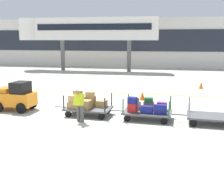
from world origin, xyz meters
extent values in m
plane|color=#B2ADA0|center=(0.00, 0.00, 0.00)|extent=(120.00, 120.00, 0.00)
cube|color=yellow|center=(-0.97, 6.52, 0.00)|extent=(21.64, 0.27, 0.01)
cube|color=beige|center=(0.00, 26.00, 3.26)|extent=(52.18, 2.40, 6.53)
cube|color=#1E232D|center=(0.00, 24.75, 3.59)|extent=(49.57, 0.12, 2.80)
cube|color=silver|center=(-3.80, 20.00, 4.95)|extent=(14.92, 2.20, 2.60)
cylinder|color=silver|center=(-11.86, 20.00, 4.95)|extent=(3.00, 3.00, 2.60)
cube|color=black|center=(-3.80, 18.86, 5.15)|extent=(13.43, 0.08, 0.70)
cylinder|color=#59595B|center=(-7.90, 20.00, 1.83)|extent=(0.50, 0.50, 3.65)
cylinder|color=#59595B|center=(0.31, 20.00, 1.83)|extent=(0.50, 0.50, 3.65)
cube|color=orange|center=(-3.40, 0.79, 0.63)|extent=(2.17, 1.23, 0.70)
cube|color=black|center=(-3.04, 0.76, 1.28)|extent=(0.86, 1.04, 0.60)
cube|color=orange|center=(-3.98, 0.82, 1.10)|extent=(0.76, 0.98, 0.24)
cylinder|color=black|center=(-4.05, 1.35, 0.28)|extent=(0.57, 0.21, 0.56)
cylinder|color=black|center=(-2.69, 1.27, 0.28)|extent=(0.57, 0.21, 0.56)
cylinder|color=black|center=(-2.76, 0.22, 0.28)|extent=(0.57, 0.21, 0.56)
cube|color=#4C4C4F|center=(0.79, 0.52, 0.36)|extent=(2.38, 1.54, 0.08)
cylinder|color=black|center=(-0.23, 1.23, 0.75)|extent=(0.06, 0.06, 0.70)
cylinder|color=black|center=(-0.31, -0.05, 0.75)|extent=(0.06, 0.06, 0.70)
cylinder|color=black|center=(1.88, 1.10, 0.75)|extent=(0.06, 0.06, 0.70)
cylinder|color=black|center=(1.80, -0.19, 0.75)|extent=(0.06, 0.06, 0.70)
cylinder|color=black|center=(-0.04, 1.17, 0.16)|extent=(0.33, 0.12, 0.32)
cylinder|color=black|center=(-0.11, -0.02, 0.16)|extent=(0.33, 0.12, 0.32)
cylinder|color=black|center=(1.69, 1.06, 0.16)|extent=(0.33, 0.12, 0.32)
cylinder|color=black|center=(1.61, -0.12, 0.16)|extent=(0.33, 0.12, 0.32)
cylinder|color=#333333|center=(-0.71, 0.62, 0.34)|extent=(0.70, 0.09, 0.05)
cube|color=tan|center=(0.13, 0.89, 0.65)|extent=(0.55, 0.48, 0.49)
cube|color=#9E7A4C|center=(0.09, 0.26, 0.57)|extent=(0.59, 0.48, 0.33)
cube|color=olive|center=(0.79, 0.87, 0.66)|extent=(0.55, 0.51, 0.51)
cube|color=olive|center=(0.75, 0.25, 0.62)|extent=(0.56, 0.57, 0.44)
cube|color=#9E7A4C|center=(1.42, 0.81, 0.57)|extent=(0.53, 0.54, 0.34)
cube|color=#9E7A4C|center=(0.13, 0.89, 1.05)|extent=(0.47, 0.35, 0.31)
cube|color=tan|center=(0.09, 0.26, 0.90)|extent=(0.45, 0.35, 0.33)
cube|color=#A87F4C|center=(0.79, 0.87, 1.04)|extent=(0.45, 0.28, 0.25)
cube|color=#4C4C4F|center=(3.78, 0.33, 0.36)|extent=(2.38, 1.54, 0.08)
cylinder|color=#237033|center=(2.77, 1.04, 0.75)|extent=(0.06, 0.06, 0.70)
cylinder|color=#237033|center=(2.69, -0.24, 0.75)|extent=(0.06, 0.06, 0.70)
cylinder|color=#237033|center=(4.88, 0.91, 0.75)|extent=(0.06, 0.06, 0.70)
cylinder|color=#237033|center=(4.80, -0.37, 0.75)|extent=(0.06, 0.06, 0.70)
cylinder|color=black|center=(2.96, 0.98, 0.16)|extent=(0.33, 0.12, 0.32)
cylinder|color=black|center=(2.88, -0.21, 0.16)|extent=(0.33, 0.12, 0.32)
cylinder|color=black|center=(4.68, 0.87, 0.16)|extent=(0.33, 0.12, 0.32)
cylinder|color=black|center=(4.60, -0.31, 0.16)|extent=(0.33, 0.12, 0.32)
cylinder|color=#333333|center=(2.28, 0.43, 0.34)|extent=(0.70, 0.09, 0.05)
cube|color=#99999E|center=(3.17, 0.72, 0.58)|extent=(0.54, 0.32, 0.35)
cube|color=red|center=(3.09, 0.10, 0.61)|extent=(0.46, 0.42, 0.42)
cube|color=#726651|center=(3.82, 0.69, 0.60)|extent=(0.52, 0.31, 0.40)
cube|color=navy|center=(3.77, -0.01, 0.58)|extent=(0.59, 0.32, 0.35)
cube|color=#8C338C|center=(4.47, 0.63, 0.61)|extent=(0.50, 0.36, 0.42)
cube|color=navy|center=(4.41, -0.03, 0.62)|extent=(0.59, 0.26, 0.45)
cube|color=#99999E|center=(3.17, 0.72, 0.87)|extent=(0.37, 0.28, 0.24)
cube|color=navy|center=(3.09, 0.10, 0.97)|extent=(0.47, 0.36, 0.31)
cube|color=#236B2D|center=(3.82, 0.69, 0.90)|extent=(0.41, 0.32, 0.20)
cube|color=#4C4C4F|center=(6.78, 0.15, 0.36)|extent=(2.38, 1.54, 0.08)
cylinder|color=gray|center=(5.76, 0.85, 0.75)|extent=(0.06, 0.06, 0.70)
cylinder|color=gray|center=(5.68, -0.43, 0.75)|extent=(0.06, 0.06, 0.70)
cylinder|color=black|center=(5.95, 0.79, 0.16)|extent=(0.33, 0.12, 0.32)
cylinder|color=black|center=(5.88, -0.39, 0.16)|extent=(0.33, 0.12, 0.32)
cylinder|color=#333333|center=(5.28, 0.24, 0.34)|extent=(0.70, 0.09, 0.05)
cylinder|color=#4C4C4C|center=(0.62, -0.60, 0.41)|extent=(0.16, 0.16, 0.82)
cylinder|color=#4C4C4C|center=(0.81, -0.65, 0.41)|extent=(0.16, 0.16, 0.82)
cube|color=#D1E51E|center=(0.69, -0.72, 1.09)|extent=(0.50, 0.51, 0.61)
sphere|color=#8C6647|center=(0.66, -0.84, 1.45)|extent=(0.22, 0.22, 0.22)
cone|color=#EA590F|center=(3.19, 4.66, 0.28)|extent=(0.36, 0.36, 0.55)
cone|color=orange|center=(7.33, 9.59, 0.28)|extent=(0.36, 0.36, 0.55)
camera|label=1|loc=(4.58, -12.85, 3.87)|focal=44.98mm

